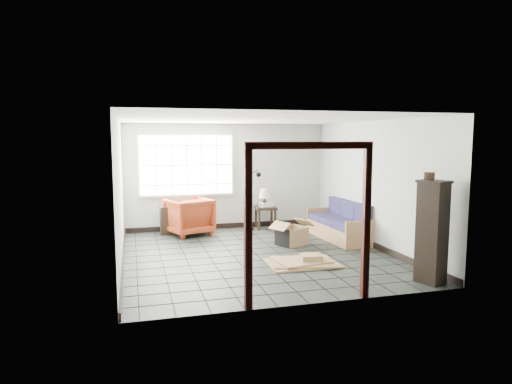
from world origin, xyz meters
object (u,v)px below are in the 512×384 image
object	(u,v)px
futon_sofa	(342,225)
tall_shelf	(432,231)
side_table	(265,210)
armchair	(189,215)

from	to	relation	value
futon_sofa	tall_shelf	world-z (taller)	tall_shelf
futon_sofa	tall_shelf	bearing A→B (deg)	-93.75
side_table	futon_sofa	bearing A→B (deg)	-50.18
armchair	side_table	size ratio (longest dim) A/B	1.70
futon_sofa	armchair	distance (m)	3.52
tall_shelf	futon_sofa	bearing A→B (deg)	70.51
armchair	tall_shelf	xyz separation A→B (m)	(3.18, -4.59, 0.35)
futon_sofa	side_table	xyz separation A→B (m)	(-1.31, 1.57, 0.15)
side_table	tall_shelf	distance (m)	4.97
tall_shelf	armchair	bearing A→B (deg)	106.24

